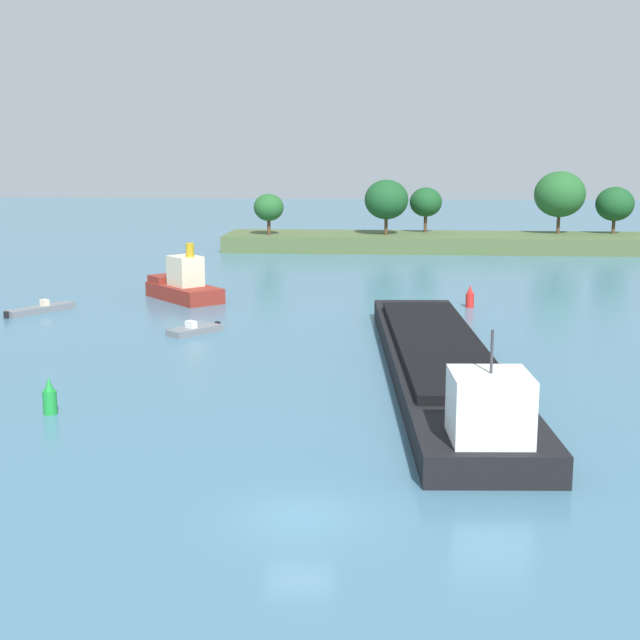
# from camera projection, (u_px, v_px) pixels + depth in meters

# --- Properties ---
(ground_plane) EXTENTS (400.00, 400.00, 0.00)m
(ground_plane) POSITION_uv_depth(u_px,v_px,m) (299.00, 517.00, 32.03)
(ground_plane) COLOR teal
(treeline_island) EXTENTS (79.48, 11.27, 10.77)m
(treeline_island) POSITION_uv_depth(u_px,v_px,m) (550.00, 227.00, 113.61)
(treeline_island) COLOR #4C6038
(treeline_island) RESTS_ON ground
(fishing_skiff) EXTENTS (4.32, 5.65, 1.02)m
(fishing_skiff) POSITION_uv_depth(u_px,v_px,m) (40.00, 309.00, 71.56)
(fishing_skiff) COLOR slate
(fishing_skiff) RESTS_ON ground
(small_motorboat) EXTENTS (3.75, 4.13, 0.96)m
(small_motorboat) POSITION_uv_depth(u_px,v_px,m) (195.00, 330.00, 63.60)
(small_motorboat) COLOR slate
(small_motorboat) RESTS_ON ground
(cargo_barge) EXTENTS (8.28, 36.21, 5.97)m
(cargo_barge) POSITION_uv_depth(u_px,v_px,m) (442.00, 361.00, 51.22)
(cargo_barge) COLOR black
(cargo_barge) RESTS_ON ground
(tugboat) EXTENTS (7.97, 8.29, 5.09)m
(tugboat) POSITION_uv_depth(u_px,v_px,m) (183.00, 285.00, 77.52)
(tugboat) COLOR maroon
(tugboat) RESTS_ON ground
(channel_buoy_red) EXTENTS (0.70, 0.70, 1.90)m
(channel_buoy_red) POSITION_uv_depth(u_px,v_px,m) (470.00, 298.00, 73.87)
(channel_buoy_red) COLOR red
(channel_buoy_red) RESTS_ON ground
(channel_buoy_green) EXTENTS (0.70, 0.70, 1.90)m
(channel_buoy_green) POSITION_uv_depth(u_px,v_px,m) (50.00, 398.00, 44.29)
(channel_buoy_green) COLOR green
(channel_buoy_green) RESTS_ON ground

